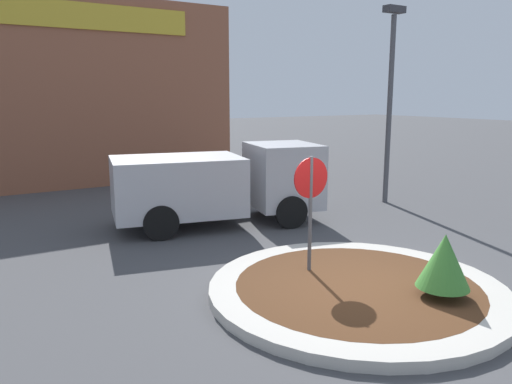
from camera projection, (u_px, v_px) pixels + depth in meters
name	position (u px, v px, depth m)	size (l,w,h in m)	color
ground_plane	(356.00, 294.00, 8.59)	(120.00, 120.00, 0.00)	#474749
traffic_island	(356.00, 289.00, 8.57)	(5.08, 5.08, 0.18)	#BCB7AD
stop_sign	(311.00, 195.00, 9.01)	(0.74, 0.07, 2.30)	#4C4C51
island_shrub	(444.00, 261.00, 7.93)	(0.85, 0.85, 1.04)	brown
utility_truck	(219.00, 183.00, 13.05)	(5.68, 3.16, 2.09)	#B2B2B7
storefront_building	(51.00, 93.00, 20.01)	(13.05, 6.07, 6.91)	#93563D
light_pole	(390.00, 90.00, 15.35)	(0.70, 0.30, 6.00)	#4C4C51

